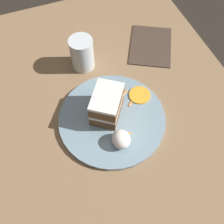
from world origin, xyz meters
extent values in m
plane|color=black|center=(0.00, 0.00, 0.00)|extent=(6.00, 6.00, 0.00)
cube|color=#846647|center=(0.00, 0.00, 0.01)|extent=(1.02, 0.91, 0.02)
cylinder|color=gray|center=(0.05, 0.05, 0.03)|extent=(0.30, 0.30, 0.01)
cube|color=brown|center=(0.03, 0.04, 0.05)|extent=(0.12, 0.12, 0.03)
cube|color=white|center=(0.03, 0.04, 0.07)|extent=(0.12, 0.12, 0.01)
cube|color=brown|center=(0.03, 0.04, 0.10)|extent=(0.12, 0.12, 0.03)
cube|color=white|center=(0.03, 0.04, 0.12)|extent=(0.12, 0.12, 0.01)
ellipsoid|color=white|center=(0.13, 0.05, 0.06)|extent=(0.05, 0.05, 0.04)
cylinder|color=orange|center=(0.01, 0.15, 0.04)|extent=(0.06, 0.06, 0.00)
cube|color=orange|center=(0.12, 0.07, 0.04)|extent=(0.01, 0.02, 0.00)
cube|color=orange|center=(-0.01, 0.11, 0.04)|extent=(0.02, 0.03, 0.00)
cube|color=orange|center=(0.03, 0.12, 0.04)|extent=(0.01, 0.02, 0.00)
cube|color=orange|center=(-0.05, 0.10, 0.04)|extent=(0.01, 0.01, 0.00)
cylinder|color=silver|center=(-0.17, 0.04, 0.08)|extent=(0.07, 0.07, 0.11)
cylinder|color=silver|center=(-0.17, 0.04, 0.04)|extent=(0.06, 0.06, 0.04)
cube|color=#423328|center=(-0.17, 0.28, 0.02)|extent=(0.22, 0.21, 0.00)
camera|label=1|loc=(0.39, -0.08, 0.67)|focal=42.00mm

